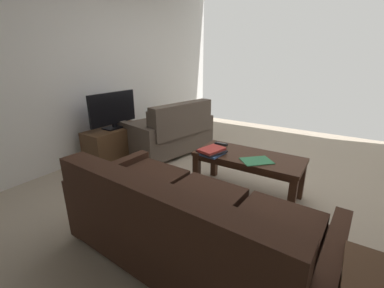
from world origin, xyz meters
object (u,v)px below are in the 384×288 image
tv_stand (116,143)px  book_stack (212,151)px  sofa_main (186,225)px  loveseat_near (170,131)px  loose_magazine (257,161)px  coffee_table (248,162)px  tv_remote (221,144)px  flat_tv (113,110)px

tv_stand → book_stack: bearing=175.4°
sofa_main → loveseat_near: loveseat_near is taller
loose_magazine → book_stack: bearing=-126.1°
book_stack → loveseat_near: bearing=-33.3°
loveseat_near → tv_stand: bearing=50.6°
coffee_table → tv_remote: size_ratio=7.06×
coffee_table → book_stack: size_ratio=3.48×
tv_stand → book_stack: size_ratio=2.84×
flat_tv → book_stack: bearing=175.5°
loveseat_near → coffee_table: loveseat_near is taller
tv_stand → tv_remote: 1.67m
sofa_main → book_stack: size_ratio=5.95×
coffee_table → loose_magazine: 0.19m
flat_tv → book_stack: size_ratio=2.38×
book_stack → flat_tv: bearing=-4.5°
coffee_table → book_stack: (0.35, 0.19, 0.11)m
sofa_main → tv_remote: sofa_main is taller
loveseat_near → book_stack: (-1.17, 0.77, 0.15)m
tv_stand → tv_remote: tv_remote is taller
sofa_main → tv_remote: (0.41, -1.37, 0.14)m
tv_remote → loose_magazine: tv_remote is taller
loveseat_near → loose_magazine: loveseat_near is taller
coffee_table → tv_stand: (2.04, 0.05, -0.15)m
flat_tv → loose_magazine: (-2.17, 0.06, -0.28)m
coffee_table → tv_stand: tv_stand is taller
tv_stand → tv_remote: (-1.64, -0.20, 0.24)m
tv_stand → loose_magazine: (-2.17, 0.06, 0.23)m
tv_stand → loose_magazine: bearing=178.3°
sofa_main → tv_stand: sofa_main is taller
sofa_main → book_stack: sofa_main is taller
coffee_table → book_stack: 0.41m
sofa_main → tv_remote: bearing=-73.4°
sofa_main → book_stack: 1.11m
sofa_main → loose_magazine: (-0.12, -1.11, 0.13)m
loose_magazine → coffee_table: bearing=-176.8°
loose_magazine → loveseat_near: bearing=-157.5°
coffee_table → loveseat_near: bearing=-21.0°
loveseat_near → tv_remote: 1.20m
book_stack → tv_remote: bearing=-80.6°
book_stack → sofa_main: bearing=108.9°
flat_tv → tv_remote: 1.67m
tv_stand → flat_tv: size_ratio=1.19×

